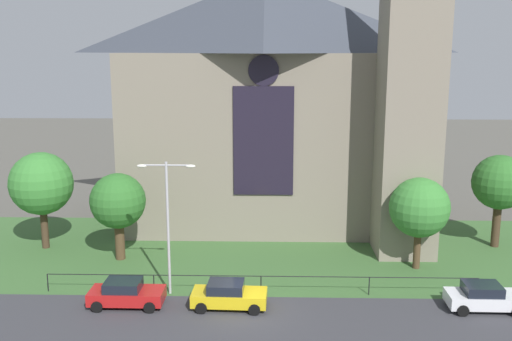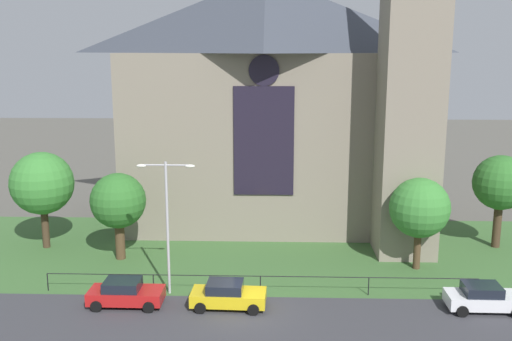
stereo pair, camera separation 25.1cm
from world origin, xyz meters
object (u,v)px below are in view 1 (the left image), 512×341
Objects in this scene: parked_car_yellow at (229,295)px; streetlamp_near at (168,211)px; parked_car_white at (484,297)px; tree_right_far at (500,183)px; tree_left_far at (41,184)px; tree_left_near at (118,202)px; tree_right_near at (419,208)px; parked_car_red at (126,293)px; church_building at (274,99)px.

streetlamp_near is at bearing 155.38° from parked_car_yellow.
tree_right_far is at bearing 67.56° from parked_car_white.
tree_left_far is at bearing -177.99° from tree_right_far.
streetlamp_near is 1.88× the size of parked_car_yellow.
tree_left_near reaches higher than parked_car_yellow.
tree_left_near is at bearing 176.53° from tree_right_near.
tree_right_near is at bearing 16.04° from streetlamp_near.
tree_right_far is 1.60× the size of parked_car_yellow.
parked_car_red is (-17.89, -6.28, -3.41)m from tree_right_near.
tree_left_far is (-16.71, -7.11, -5.46)m from church_building.
church_building is 18.96m from tree_left_far.
streetlamp_near reaches higher than tree_left_near.
tree_right_far reaches higher than parked_car_red.
tree_left_far is at bearing 160.39° from tree_left_near.
tree_left_far is (-33.06, -1.16, 0.00)m from tree_right_far.
parked_car_red is (8.31, -9.66, -4.06)m from tree_left_far.
tree_right_far is 1.11× the size of tree_right_near.
tree_left_near reaches higher than parked_car_red.
streetlamp_near is 1.90× the size of parked_car_red.
church_building is 21.04m from parked_car_red.
tree_right_far is 1.62× the size of parked_car_red.
parked_car_yellow is at bearing -152.20° from tree_right_near.
tree_right_far is at bearing 33.51° from tree_right_near.
parked_car_white is (-4.60, -10.80, -4.06)m from tree_right_far.
tree_right_far is 27.31m from parked_car_red.
parked_car_white is at bearing -18.48° from tree_left_near.
church_building reaches higher than parked_car_yellow.
parked_car_yellow is at bearing -98.66° from church_building.
tree_right_near is 7.48m from parked_car_white.
church_building is 19.52m from parked_car_yellow.
tree_right_far is 0.85× the size of streetlamp_near.
parked_car_red is at bearing -73.35° from tree_left_near.
tree_right_near is 1.46× the size of parked_car_red.
streetlamp_near is (-15.69, -4.51, 0.97)m from tree_right_near.
parked_car_red is at bearing -160.66° from tree_right_near.
tree_right_far is 27.20m from tree_left_near.
tree_left_far is at bearing 143.07° from streetlamp_near.
parked_car_red is at bearing -179.31° from parked_car_white.
streetlamp_near is at bearing 39.39° from parked_car_red.
tree_left_near is at bearing 139.07° from parked_car_yellow.
tree_left_far is 13.14m from streetlamp_near.
church_building is 18.23m from tree_right_far.
tree_right_near reaches higher than parked_car_white.
streetlamp_near reaches higher than tree_right_far.
tree_left_far is at bearing 172.64° from tree_right_near.
tree_left_far is at bearing -156.96° from church_building.
tree_right_near is 14.05m from parked_car_yellow.
parked_car_yellow is at bearing -0.24° from parked_car_red.
parked_car_yellow and parked_car_white have the same top height.
tree_left_far is 17.65m from parked_car_yellow.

